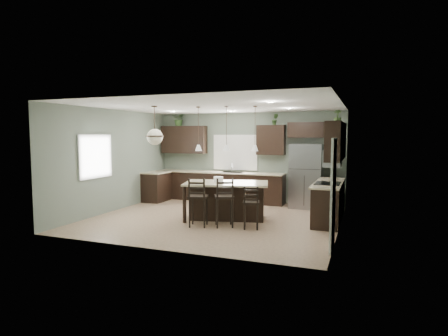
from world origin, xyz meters
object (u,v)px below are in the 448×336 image
at_px(refrigerator, 306,176).
at_px(bar_stool_center, 224,202).
at_px(serving_dish, 218,179).
at_px(bar_stool_right, 251,207).
at_px(kitchen_island, 226,201).
at_px(bar_stool_left, 198,202).
at_px(plant_back_left, 179,119).

bearing_deg(refrigerator, bar_stool_center, -115.32).
distance_m(serving_dish, bar_stool_center, 0.93).
xyz_separation_m(refrigerator, bar_stool_right, (-0.77, -2.94, -0.44)).
height_order(refrigerator, kitchen_island, refrigerator).
bearing_deg(serving_dish, bar_stool_left, -98.91).
relative_size(bar_stool_right, plant_back_left, 2.07).
xyz_separation_m(refrigerator, serving_dish, (-1.83, -2.26, 0.07)).
height_order(kitchen_island, serving_dish, serving_dish).
distance_m(bar_stool_right, plant_back_left, 5.19).
bearing_deg(refrigerator, bar_stool_right, -104.77).
xyz_separation_m(refrigerator, bar_stool_left, (-1.97, -3.16, -0.36)).
bearing_deg(plant_back_left, bar_stool_left, -56.55).
xyz_separation_m(serving_dish, bar_stool_center, (0.42, -0.71, -0.42)).
xyz_separation_m(kitchen_island, bar_stool_center, (0.23, -0.75, 0.11)).
relative_size(kitchen_island, bar_stool_left, 1.80).
distance_m(kitchen_island, bar_stool_center, 0.80).
bearing_deg(bar_stool_center, plant_back_left, 104.78).
height_order(serving_dish, bar_stool_center, bar_stool_center).
bearing_deg(bar_stool_right, bar_stool_left, 174.47).
bearing_deg(bar_stool_right, bar_stool_center, 166.91).
xyz_separation_m(bar_stool_center, plant_back_left, (-2.83, 3.24, 2.07)).
xyz_separation_m(bar_stool_center, bar_stool_right, (0.63, 0.03, -0.08)).
height_order(kitchen_island, bar_stool_right, bar_stool_right).
relative_size(refrigerator, bar_stool_left, 1.63).
bearing_deg(serving_dish, kitchen_island, 14.06).
xyz_separation_m(serving_dish, plant_back_left, (-2.41, 2.54, 1.64)).
distance_m(bar_stool_center, plant_back_left, 4.77).
distance_m(refrigerator, bar_stool_right, 3.07).
relative_size(bar_stool_left, bar_stool_right, 1.16).
relative_size(serving_dish, plant_back_left, 0.51).
relative_size(serving_dish, bar_stool_right, 0.25).
bearing_deg(serving_dish, bar_stool_center, -59.07).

